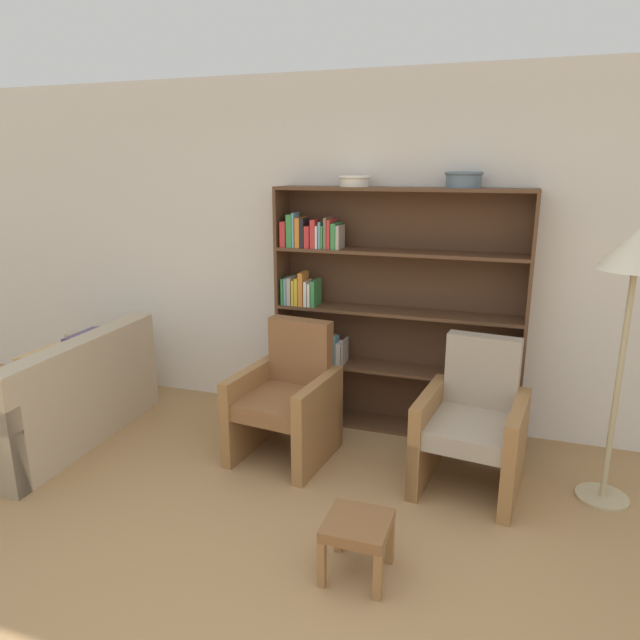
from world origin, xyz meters
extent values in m
cube|color=silver|center=(0.00, 2.67, 1.38)|extent=(12.00, 0.06, 2.75)
cube|color=brown|center=(-0.93, 2.48, 0.95)|extent=(0.02, 0.30, 1.90)
cube|color=brown|center=(0.96, 2.48, 0.95)|extent=(0.02, 0.30, 1.90)
cube|color=brown|center=(0.01, 2.48, 1.89)|extent=(1.87, 0.30, 0.02)
cube|color=brown|center=(0.01, 2.48, 0.01)|extent=(1.87, 0.30, 0.03)
cube|color=#492F1E|center=(0.01, 2.62, 0.95)|extent=(1.87, 0.01, 1.90)
cube|color=black|center=(-0.89, 2.42, 0.15)|extent=(0.02, 0.16, 0.25)
cube|color=black|center=(-0.86, 2.43, 0.14)|extent=(0.03, 0.17, 0.23)
cube|color=#4C756B|center=(-0.82, 2.42, 0.16)|extent=(0.04, 0.16, 0.27)
cube|color=#669EB2|center=(-0.78, 2.42, 0.13)|extent=(0.02, 0.14, 0.20)
cube|color=#4C756B|center=(-0.74, 2.43, 0.11)|extent=(0.04, 0.16, 0.16)
cube|color=#669EB2|center=(-0.69, 2.42, 0.15)|extent=(0.03, 0.15, 0.25)
cube|color=#B2A899|center=(-0.65, 2.43, 0.14)|extent=(0.03, 0.17, 0.24)
cube|color=red|center=(-0.62, 2.43, 0.12)|extent=(0.04, 0.17, 0.19)
cube|color=#B2A899|center=(-0.57, 2.43, 0.11)|extent=(0.04, 0.17, 0.17)
cube|color=black|center=(-0.52, 2.41, 0.13)|extent=(0.04, 0.13, 0.21)
cube|color=brown|center=(0.01, 2.48, 0.50)|extent=(1.87, 0.30, 0.02)
cube|color=#388C47|center=(-0.88, 2.41, 0.61)|extent=(0.03, 0.14, 0.19)
cube|color=black|center=(-0.85, 2.41, 0.65)|extent=(0.02, 0.13, 0.28)
cube|color=red|center=(-0.82, 2.42, 0.60)|extent=(0.03, 0.15, 0.18)
cube|color=white|center=(-0.77, 2.42, 0.64)|extent=(0.04, 0.16, 0.26)
cube|color=orange|center=(-0.73, 2.44, 0.64)|extent=(0.03, 0.19, 0.26)
cube|color=black|center=(-0.69, 2.42, 0.64)|extent=(0.04, 0.15, 0.25)
cube|color=gold|center=(-0.65, 2.44, 0.62)|extent=(0.02, 0.18, 0.21)
cube|color=#7F6B4C|center=(-0.62, 2.42, 0.64)|extent=(0.04, 0.16, 0.25)
cube|color=#7F6B4C|center=(-0.58, 2.42, 0.62)|extent=(0.02, 0.14, 0.22)
cube|color=red|center=(-0.55, 2.43, 0.60)|extent=(0.02, 0.18, 0.17)
cube|color=#B2A899|center=(-0.52, 2.43, 0.61)|extent=(0.03, 0.17, 0.20)
cube|color=orange|center=(-0.49, 2.43, 0.62)|extent=(0.03, 0.18, 0.21)
cube|color=#669EB2|center=(-0.46, 2.41, 0.63)|extent=(0.03, 0.13, 0.22)
cube|color=white|center=(-0.42, 2.41, 0.60)|extent=(0.04, 0.13, 0.18)
cube|color=#B2A899|center=(-0.39, 2.43, 0.61)|extent=(0.02, 0.17, 0.20)
cube|color=brown|center=(0.01, 2.48, 0.96)|extent=(1.87, 0.30, 0.02)
cube|color=#388C47|center=(-0.89, 2.43, 1.08)|extent=(0.02, 0.18, 0.21)
cube|color=#669EB2|center=(-0.86, 2.43, 1.08)|extent=(0.02, 0.18, 0.21)
cube|color=#B2A899|center=(-0.83, 2.43, 1.09)|extent=(0.03, 0.16, 0.22)
cube|color=gold|center=(-0.80, 2.43, 1.08)|extent=(0.02, 0.16, 0.20)
cube|color=gold|center=(-0.77, 2.44, 1.09)|extent=(0.03, 0.19, 0.22)
cube|color=orange|center=(-0.73, 2.42, 1.11)|extent=(0.04, 0.15, 0.27)
cube|color=white|center=(-0.69, 2.43, 1.08)|extent=(0.02, 0.17, 0.20)
cube|color=white|center=(-0.66, 2.41, 1.07)|extent=(0.02, 0.12, 0.19)
cube|color=#388C47|center=(-0.63, 2.44, 1.08)|extent=(0.03, 0.19, 0.21)
cube|color=brown|center=(0.01, 2.48, 1.43)|extent=(1.87, 0.30, 0.02)
cube|color=red|center=(-0.88, 2.43, 1.54)|extent=(0.04, 0.16, 0.20)
cube|color=#388C47|center=(-0.82, 2.43, 1.57)|extent=(0.04, 0.17, 0.25)
cube|color=#669EB2|center=(-0.79, 2.41, 1.57)|extent=(0.02, 0.13, 0.27)
cube|color=orange|center=(-0.76, 2.44, 1.55)|extent=(0.04, 0.19, 0.23)
cube|color=black|center=(-0.72, 2.42, 1.55)|extent=(0.03, 0.15, 0.23)
cube|color=red|center=(-0.68, 2.44, 1.52)|extent=(0.04, 0.18, 0.17)
cube|color=red|center=(-0.63, 2.41, 1.55)|extent=(0.04, 0.13, 0.22)
cube|color=white|center=(-0.60, 2.41, 1.53)|extent=(0.02, 0.13, 0.17)
cube|color=#669EB2|center=(-0.58, 2.42, 1.54)|extent=(0.02, 0.16, 0.20)
cube|color=#388C47|center=(-0.56, 2.42, 1.53)|extent=(0.02, 0.14, 0.18)
cube|color=#7F6B4C|center=(-0.53, 2.44, 1.56)|extent=(0.02, 0.20, 0.24)
cube|color=red|center=(-0.50, 2.44, 1.55)|extent=(0.02, 0.18, 0.22)
cube|color=#388C47|center=(-0.47, 2.44, 1.54)|extent=(0.04, 0.20, 0.20)
cube|color=#B2A899|center=(-0.43, 2.43, 1.53)|extent=(0.03, 0.17, 0.18)
cylinder|color=silver|center=(-0.34, 2.48, 1.94)|extent=(0.21, 0.21, 0.08)
torus|color=silver|center=(-0.34, 2.48, 1.97)|extent=(0.24, 0.24, 0.02)
cylinder|color=slate|center=(0.46, 2.48, 1.96)|extent=(0.24, 0.24, 0.11)
torus|color=slate|center=(0.46, 2.48, 2.00)|extent=(0.27, 0.27, 0.02)
cube|color=tan|center=(-2.46, 1.45, 0.22)|extent=(0.91, 1.68, 0.44)
cube|color=tan|center=(-2.13, 1.46, 0.63)|extent=(0.25, 1.65, 0.38)
cube|color=tan|center=(-2.49, 2.21, 0.30)|extent=(0.84, 0.16, 0.60)
cube|color=tan|center=(-2.25, 1.22, 0.62)|extent=(0.19, 0.37, 0.37)
cube|color=#5B4C75|center=(-2.27, 1.69, 0.62)|extent=(0.19, 0.37, 0.37)
cube|color=olive|center=(-0.39, 1.40, 0.20)|extent=(0.08, 0.08, 0.39)
cube|color=olive|center=(-0.95, 1.46, 0.20)|extent=(0.08, 0.08, 0.39)
cube|color=olive|center=(-0.32, 2.01, 0.20)|extent=(0.08, 0.08, 0.39)
cube|color=olive|center=(-0.89, 2.07, 0.20)|extent=(0.08, 0.08, 0.39)
cube|color=brown|center=(-0.64, 1.74, 0.42)|extent=(0.55, 0.69, 0.12)
cube|color=brown|center=(-0.61, 2.01, 0.71)|extent=(0.49, 0.17, 0.52)
cube|color=olive|center=(-0.36, 1.71, 0.32)|extent=(0.15, 0.68, 0.63)
cube|color=olive|center=(-0.92, 1.77, 0.32)|extent=(0.15, 0.68, 0.63)
cube|color=olive|center=(0.91, 1.40, 0.20)|extent=(0.08, 0.08, 0.39)
cube|color=olive|center=(0.35, 1.47, 0.20)|extent=(0.08, 0.08, 0.39)
cube|color=olive|center=(0.99, 2.01, 0.20)|extent=(0.08, 0.08, 0.39)
cube|color=olive|center=(0.42, 2.07, 0.20)|extent=(0.08, 0.08, 0.39)
cube|color=tan|center=(0.67, 1.74, 0.42)|extent=(0.55, 0.69, 0.12)
cube|color=tan|center=(0.70, 2.01, 0.71)|extent=(0.49, 0.18, 0.52)
cube|color=olive|center=(0.94, 1.70, 0.32)|extent=(0.16, 0.68, 0.63)
cube|color=olive|center=(0.39, 1.77, 0.32)|extent=(0.16, 0.68, 0.63)
cylinder|color=tan|center=(1.50, 1.88, 0.01)|extent=(0.32, 0.32, 0.02)
cylinder|color=tan|center=(1.50, 1.88, 0.75)|extent=(0.04, 0.04, 1.46)
cone|color=beige|center=(1.50, 1.88, 1.60)|extent=(0.42, 0.42, 0.24)
cube|color=olive|center=(0.05, 0.84, 0.13)|extent=(0.04, 0.04, 0.25)
cube|color=olive|center=(0.34, 0.84, 0.13)|extent=(0.04, 0.04, 0.25)
cube|color=olive|center=(0.05, 0.56, 0.13)|extent=(0.04, 0.04, 0.25)
cube|color=olive|center=(0.34, 0.56, 0.13)|extent=(0.04, 0.04, 0.25)
cube|color=brown|center=(0.19, 0.70, 0.28)|extent=(0.33, 0.33, 0.06)
camera|label=1|loc=(0.82, -1.75, 2.04)|focal=32.00mm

